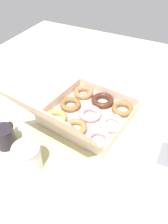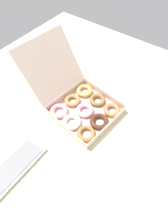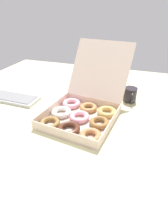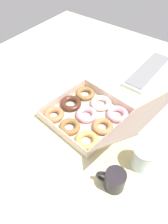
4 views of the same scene
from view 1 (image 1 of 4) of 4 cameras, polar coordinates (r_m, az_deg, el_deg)
The scene contains 4 objects.
ground_plane at distance 97.76cm, azimuth 3.39°, elevation -1.85°, with size 180.00×180.00×2.00cm, color beige.
donut_box at distance 93.14cm, azimuth 0.54°, elevation -0.47°, with size 39.91×55.84×33.35cm.
coffee_mug at distance 88.65cm, azimuth -19.97°, elevation -5.92°, with size 7.77×11.00×8.50cm.
glass_jar at distance 78.40cm, azimuth -14.41°, elevation -11.42°, with size 9.61×9.61×10.43cm.
Camera 1 is at (-26.37, 65.50, 66.61)cm, focal length 35.00 mm.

